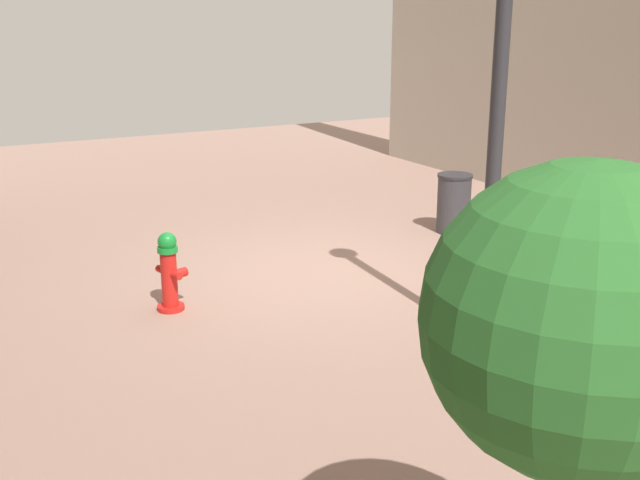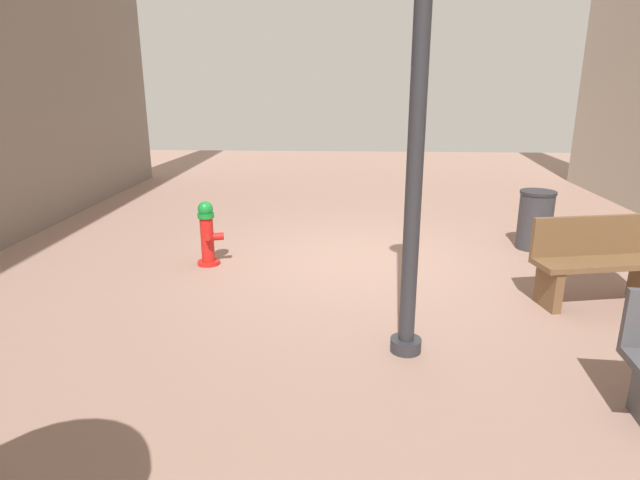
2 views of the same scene
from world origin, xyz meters
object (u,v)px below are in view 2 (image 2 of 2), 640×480
trash_bin (535,220)px  street_lamp (422,34)px  bench_near (597,261)px  fire_hydrant (207,233)px

trash_bin → street_lamp: bearing=56.1°
street_lamp → bench_near: bearing=-150.2°
street_lamp → trash_bin: 4.49m
fire_hydrant → street_lamp: 3.98m
bench_near → trash_bin: 1.98m
fire_hydrant → bench_near: size_ratio=0.58×
fire_hydrant → trash_bin: (-4.54, -0.96, -0.00)m
street_lamp → trash_bin: street_lamp is taller
street_lamp → fire_hydrant: bearing=-43.4°
trash_bin → fire_hydrant: bearing=12.0°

